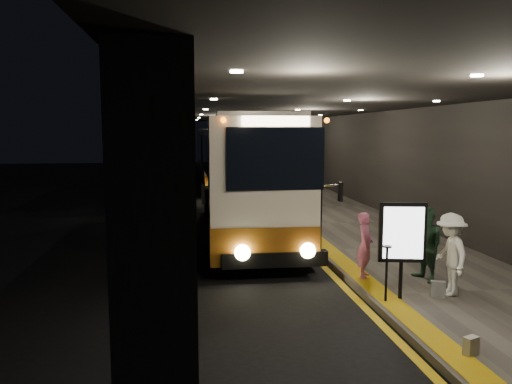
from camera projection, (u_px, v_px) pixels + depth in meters
ground at (234, 266)px, 13.25m from camera, size 90.00×90.00×0.00m
lane_line_white at (172, 231)px, 17.93m from camera, size 0.12×50.00×0.01m
kerb_stripe_yellow at (285, 228)px, 18.48m from camera, size 0.18×50.00×0.01m
sidewalk at (348, 224)px, 18.79m from camera, size 4.50×50.00×0.15m
tactile_strip at (298, 224)px, 18.53m from camera, size 0.50×50.00×0.01m
terminal_wall at (407, 146)px, 18.73m from camera, size 0.10×50.00×6.00m
support_columns at (179, 172)px, 16.71m from camera, size 0.80×24.80×4.40m
canopy at (290, 102)px, 17.94m from camera, size 9.00×50.00×0.40m
coach_main at (245, 179)px, 17.64m from camera, size 3.04×12.68×3.93m
coach_second at (219, 160)px, 32.02m from camera, size 2.56×11.56×3.62m
passenger_boarding at (365, 245)px, 11.69m from camera, size 0.57×0.66×1.54m
passenger_waiting_green at (426, 244)px, 11.36m from camera, size 0.66×0.92×1.72m
passenger_waiting_white at (450, 254)px, 10.43m from camera, size 0.60×1.15×1.73m
bag_polka at (438, 289)px, 10.31m from camera, size 0.31×0.21×0.35m
bag_plain at (471, 346)px, 7.66m from camera, size 0.27×0.22×0.29m
info_sign at (402, 234)px, 10.09m from camera, size 0.95×0.29×2.00m
stanchion_post at (386, 274)px, 10.03m from camera, size 0.05×0.05×1.13m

